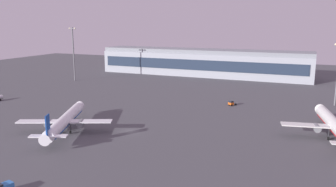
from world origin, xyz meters
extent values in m
plane|color=#4C4C51|center=(0.00, 0.00, 0.00)|extent=(416.00, 416.00, 0.00)
cube|color=#9EA3AD|center=(-14.04, 118.81, 7.00)|extent=(131.56, 22.00, 14.00)
cube|color=#263347|center=(-14.04, 107.61, 7.70)|extent=(126.29, 0.40, 6.16)
cube|color=gray|center=(-14.04, 118.81, 15.20)|extent=(131.56, 19.80, 2.40)
cylinder|color=white|center=(-18.77, -7.53, 3.66)|extent=(15.83, 30.86, 3.39)
cone|color=white|center=(-25.55, 8.21, 3.66)|extent=(3.81, 3.24, 3.22)
cone|color=white|center=(-11.92, -23.44, 3.66)|extent=(3.79, 3.50, 3.05)
cube|color=white|center=(-18.42, -8.35, 3.48)|extent=(27.65, 14.58, 0.31)
cube|color=white|center=(-12.59, -21.88, 3.84)|extent=(9.87, 5.85, 0.31)
cube|color=#19479E|center=(-12.70, -21.64, 6.56)|extent=(1.38, 2.73, 5.80)
cylinder|color=slate|center=(-22.93, -10.29, 2.86)|extent=(3.08, 3.73, 1.96)
cylinder|color=slate|center=(-13.91, -6.41, 2.86)|extent=(3.08, 3.73, 1.96)
cube|color=#19479E|center=(-18.77, -7.53, 2.73)|extent=(14.50, 28.36, 0.32)
cylinder|color=#333338|center=(-22.84, 1.91, 2.08)|extent=(0.25, 0.25, 3.17)
cylinder|color=black|center=(-22.84, 1.91, 0.49)|extent=(0.72, 1.04, 0.98)
cylinder|color=#333338|center=(-19.69, -10.36, 2.08)|extent=(0.25, 0.25, 3.17)
cylinder|color=black|center=(-19.69, -10.36, 0.49)|extent=(0.72, 1.04, 0.98)
cylinder|color=#333338|center=(-16.08, -8.81, 2.08)|extent=(0.25, 0.25, 3.17)
cylinder|color=black|center=(-16.08, -8.81, 0.49)|extent=(0.72, 1.04, 0.98)
cylinder|color=silver|center=(57.01, 17.79, 3.84)|extent=(10.05, 33.79, 3.56)
cone|color=silver|center=(53.51, 35.44, 3.84)|extent=(3.76, 2.86, 3.38)
cube|color=silver|center=(57.19, 16.87, 3.66)|extent=(30.15, 9.50, 0.33)
cylinder|color=slate|center=(52.13, 15.87, 3.00)|extent=(2.68, 3.71, 2.06)
cube|color=red|center=(57.01, 17.79, 2.86)|extent=(9.18, 31.07, 0.34)
cylinder|color=#333338|center=(54.91, 28.38, 2.18)|extent=(0.26, 0.26, 3.33)
cylinder|color=black|center=(54.91, 28.38, 0.52)|extent=(0.57, 1.08, 1.03)
cylinder|color=#333338|center=(55.44, 15.09, 2.18)|extent=(0.26, 0.26, 3.33)
cylinder|color=black|center=(55.44, 15.09, 0.52)|extent=(0.57, 1.08, 1.03)
cylinder|color=black|center=(-72.19, 15.19, 0.45)|extent=(0.58, 0.95, 0.90)
cube|color=#3372BF|center=(-4.48, -42.96, 1.15)|extent=(2.43, 2.79, 1.40)
cylinder|color=black|center=(-5.19, -42.27, 0.45)|extent=(0.50, 0.95, 0.90)
cube|color=#D85919|center=(20.77, 44.98, 0.90)|extent=(2.40, 2.36, 0.90)
cube|color=#1E232D|center=(20.77, 44.98, 1.70)|extent=(2.17, 2.12, 0.70)
cylinder|color=black|center=(21.24, 44.35, 0.45)|extent=(0.78, 0.90, 0.90)
cylinder|color=black|center=(20.03, 45.24, 0.45)|extent=(0.78, 0.90, 0.90)
cylinder|color=black|center=(22.46, 46.00, 0.45)|extent=(0.78, 0.90, 0.90)
cylinder|color=black|center=(21.25, 46.89, 0.45)|extent=(0.78, 0.90, 0.90)
cylinder|color=slate|center=(-75.69, 70.18, 15.10)|extent=(0.70, 0.70, 30.21)
cube|color=slate|center=(-75.69, 70.18, 29.61)|extent=(4.80, 0.40, 0.40)
sphere|color=#F9EAB2|center=(-77.49, 70.18, 29.61)|extent=(0.90, 0.90, 0.90)
sphere|color=#F9EAB2|center=(-73.89, 70.18, 29.61)|extent=(0.90, 0.90, 0.90)
sphere|color=#F9EAB2|center=(57.58, 61.67, 24.42)|extent=(0.90, 0.90, 0.90)
camera|label=1|loc=(49.01, -87.64, 32.88)|focal=36.37mm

